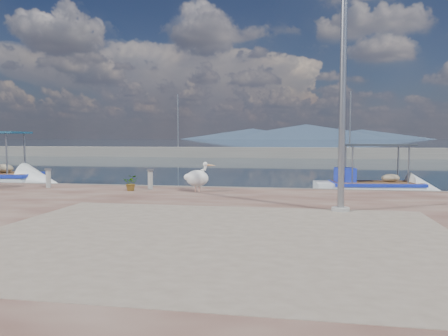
% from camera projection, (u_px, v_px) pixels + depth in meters
% --- Properties ---
extents(ground, '(1400.00, 1400.00, 0.00)m').
position_uv_depth(ground, '(199.00, 228.00, 11.27)').
color(ground, '#162635').
rests_on(ground, ground).
extents(quay, '(44.00, 22.00, 0.50)m').
position_uv_depth(quay, '(86.00, 308.00, 5.35)').
color(quay, '#48271F').
rests_on(quay, ground).
extents(quay_patch, '(9.00, 7.00, 0.01)m').
position_uv_depth(quay_patch, '(214.00, 236.00, 8.11)').
color(quay_patch, gray).
rests_on(quay_patch, quay).
extents(breakwater, '(120.00, 2.20, 7.50)m').
position_uv_depth(breakwater, '(278.00, 153.00, 50.52)').
color(breakwater, gray).
rests_on(breakwater, ground).
extents(mountains, '(370.00, 280.00, 22.00)m').
position_uv_depth(mountains, '(302.00, 133.00, 648.43)').
color(mountains, '#28384C').
rests_on(mountains, ground).
extents(boat_right, '(5.19, 2.23, 2.42)m').
position_uv_depth(boat_right, '(374.00, 189.00, 18.13)').
color(boat_right, white).
rests_on(boat_right, ground).
extents(pelican, '(1.07, 0.60, 1.02)m').
position_uv_depth(pelican, '(198.00, 178.00, 14.81)').
color(pelican, tan).
rests_on(pelican, quay).
extents(lamp_post, '(0.44, 0.96, 7.00)m').
position_uv_depth(lamp_post, '(343.00, 78.00, 10.70)').
color(lamp_post, gray).
rests_on(lamp_post, quay).
extents(bollard_near, '(0.24, 0.24, 0.72)m').
position_uv_depth(bollard_near, '(150.00, 178.00, 15.49)').
color(bollard_near, gray).
rests_on(bollard_near, quay).
extents(bollard_far, '(0.23, 0.23, 0.71)m').
position_uv_depth(bollard_far, '(48.00, 177.00, 16.03)').
color(bollard_far, gray).
rests_on(bollard_far, quay).
extents(potted_plant, '(0.55, 0.50, 0.55)m').
position_uv_depth(potted_plant, '(131.00, 183.00, 15.07)').
color(potted_plant, '#33722D').
rests_on(potted_plant, quay).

